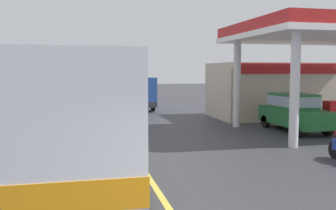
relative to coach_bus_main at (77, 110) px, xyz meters
name	(u,v)px	position (x,y,z in m)	size (l,w,h in m)	color
ground	(110,117)	(1.89, 12.20, -1.72)	(120.00, 120.00, 0.00)	#38383D
lane_divider_stripe	(117,128)	(1.89, 7.20, -1.72)	(0.16, 50.00, 0.01)	#D8CC4C
coach_bus_main	(77,110)	(0.00, 0.00, 0.00)	(2.60, 11.04, 3.69)	silver
gas_station_roadside	(286,76)	(11.70, 7.77, 0.91)	(9.10, 11.95, 5.10)	#B21E1E
car_at_pump	(294,110)	(10.15, 4.37, -0.71)	(1.70, 4.20, 1.82)	#1E602D
minibus_opposing_lane	(137,90)	(4.34, 16.98, -0.25)	(2.04, 6.13, 2.44)	#264C9E
pedestrian_near_pump	(281,109)	(10.27, 5.81, -0.79)	(0.55, 0.22, 1.66)	#33333F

